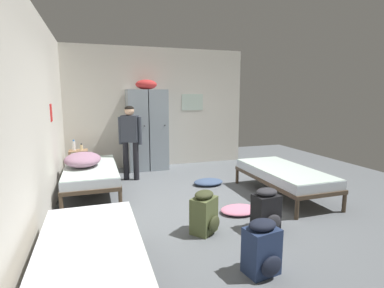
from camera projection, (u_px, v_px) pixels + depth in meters
ground_plane at (198, 207)px, 4.71m from camera, size 9.36×9.36×0.00m
room_backdrop at (108, 113)px, 5.28m from camera, size 4.37×5.91×2.83m
locker_bank at (147, 128)px, 6.93m from camera, size 0.90×0.55×2.07m
shelf_unit at (79, 160)px, 6.40m from camera, size 0.38×0.30×0.57m
bed_right at (284, 174)px, 5.16m from camera, size 0.90×1.90×0.49m
bed_left_front at (90, 255)px, 2.57m from camera, size 0.90×1.90×0.49m
bed_left_rear at (91, 172)px, 5.31m from camera, size 0.90×1.90×0.49m
bedding_heap at (83, 159)px, 5.27m from camera, size 0.61×0.79×0.24m
person_traveler at (130, 136)px, 6.06m from camera, size 0.45×0.30×1.52m
water_bottle at (74, 145)px, 6.35m from camera, size 0.06×0.06×0.22m
lotion_bottle at (81, 147)px, 6.34m from camera, size 0.06×0.06×0.15m
backpack_olive at (205, 213)px, 3.79m from camera, size 0.41×0.42×0.55m
backpack_navy at (262, 249)px, 2.91m from camera, size 0.36×0.37×0.55m
backpack_black at (266, 210)px, 3.88m from camera, size 0.34×0.36×0.55m
clothes_pile_pink at (239, 210)px, 4.46m from camera, size 0.57×0.44×0.09m
clothes_pile_denim at (208, 182)px, 5.85m from camera, size 0.58×0.43×0.11m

